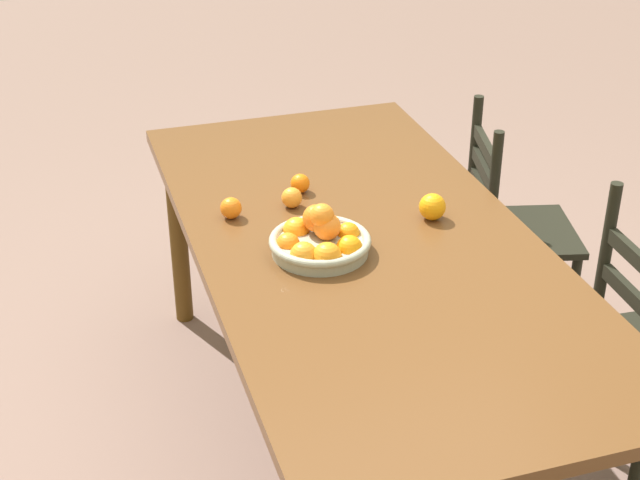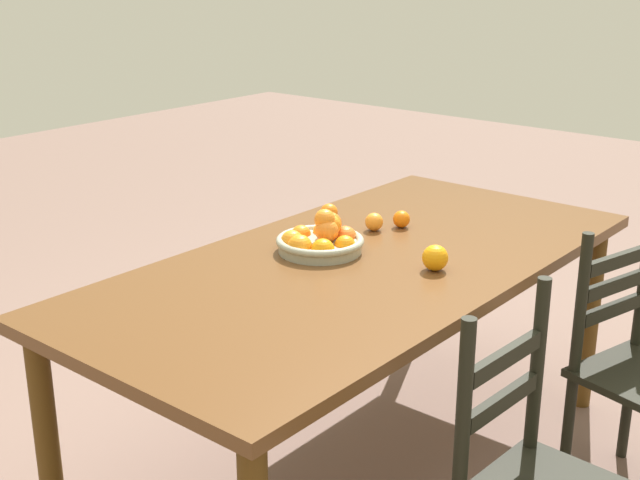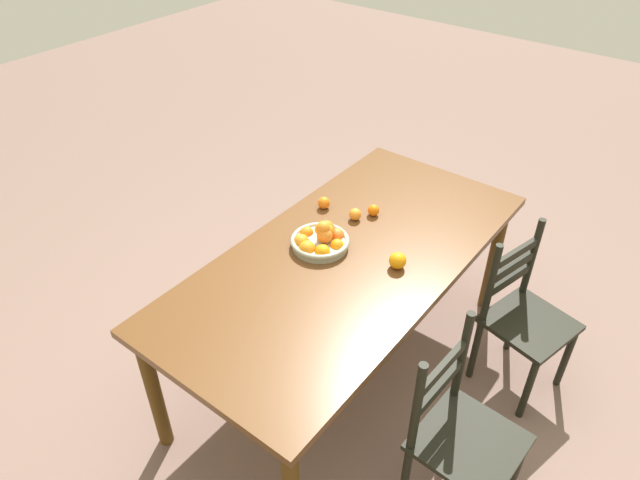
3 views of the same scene
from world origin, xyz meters
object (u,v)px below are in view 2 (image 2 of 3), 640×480
at_px(fruit_bowl, 321,240).
at_px(orange_loose_0, 374,222).
at_px(dining_table, 361,282).
at_px(orange_loose_2, 401,219).
at_px(orange_loose_1, 435,258).
at_px(orange_loose_3, 329,212).
at_px(chair_by_cabinet, 638,371).

distance_m(fruit_bowl, orange_loose_0, 0.29).
height_order(dining_table, orange_loose_2, orange_loose_2).
bearing_deg(orange_loose_1, fruit_bowl, -76.31).
bearing_deg(orange_loose_0, orange_loose_1, 62.08).
relative_size(dining_table, orange_loose_3, 31.02).
bearing_deg(chair_by_cabinet, dining_table, 136.84).
bearing_deg(orange_loose_3, orange_loose_0, 94.10).
xyz_separation_m(fruit_bowl, orange_loose_1, (-0.09, 0.37, 0.00)).
relative_size(orange_loose_1, orange_loose_3, 1.25).
bearing_deg(orange_loose_0, dining_table, 28.88).
bearing_deg(orange_loose_0, orange_loose_3, -85.90).
bearing_deg(chair_by_cabinet, fruit_bowl, 133.88).
height_order(orange_loose_0, orange_loose_3, orange_loose_3).
xyz_separation_m(chair_by_cabinet, fruit_bowl, (0.51, -0.88, 0.38)).
distance_m(chair_by_cabinet, fruit_bowl, 1.09).
xyz_separation_m(fruit_bowl, orange_loose_0, (-0.29, 0.00, -0.01)).
bearing_deg(fruit_bowl, orange_loose_3, -145.46).
height_order(chair_by_cabinet, fruit_bowl, fruit_bowl).
relative_size(orange_loose_0, orange_loose_1, 0.79).
bearing_deg(fruit_bowl, orange_loose_2, 171.98).
relative_size(orange_loose_2, orange_loose_3, 0.94).
xyz_separation_m(orange_loose_2, orange_loose_3, (0.10, -0.24, 0.00)).
bearing_deg(orange_loose_0, chair_by_cabinet, 103.78).
relative_size(chair_by_cabinet, orange_loose_2, 14.82).
bearing_deg(dining_table, chair_by_cabinet, 122.76).
relative_size(dining_table, orange_loose_0, 31.70).
relative_size(dining_table, orange_loose_2, 33.05).
bearing_deg(orange_loose_1, orange_loose_2, -131.92).
bearing_deg(chair_by_cabinet, orange_loose_0, 117.86).
bearing_deg(orange_loose_3, chair_by_cabinet, 102.10).
bearing_deg(dining_table, orange_loose_3, -126.37).
relative_size(dining_table, chair_by_cabinet, 2.23).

